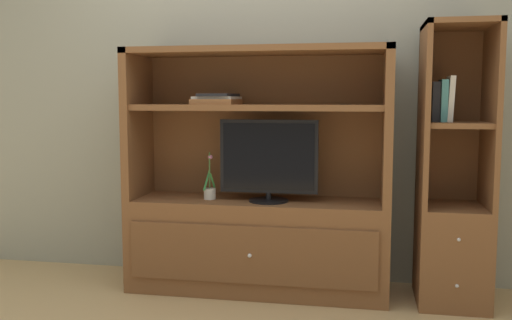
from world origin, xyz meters
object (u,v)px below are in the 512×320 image
object	(u,v)px
tv_monitor	(269,160)
potted_plant	(210,191)
media_console	(258,214)
bookshelf_tall	(453,210)
upright_book_row	(443,101)
magazine_stack	(217,99)

from	to	relation	value
tv_monitor	potted_plant	xyz separation A→B (m)	(-0.37, 0.01, -0.20)
media_console	bookshelf_tall	world-z (taller)	bookshelf_tall
media_console	potted_plant	distance (m)	0.33
upright_book_row	tv_monitor	bearing A→B (deg)	-177.18
bookshelf_tall	upright_book_row	distance (m)	0.63
media_console	bookshelf_tall	bearing A→B (deg)	0.12
potted_plant	bookshelf_tall	bearing A→B (deg)	1.82
potted_plant	upright_book_row	size ratio (longest dim) A/B	1.12
media_console	potted_plant	world-z (taller)	media_console
bookshelf_tall	upright_book_row	world-z (taller)	bookshelf_tall
upright_book_row	potted_plant	bearing A→B (deg)	-178.49
media_console	tv_monitor	world-z (taller)	media_console
potted_plant	media_console	bearing A→B (deg)	8.42
tv_monitor	upright_book_row	distance (m)	1.05
tv_monitor	magazine_stack	size ratio (longest dim) A/B	2.03
media_console	magazine_stack	distance (m)	0.75
potted_plant	bookshelf_tall	distance (m)	1.44
magazine_stack	upright_book_row	world-z (taller)	upright_book_row
tv_monitor	bookshelf_tall	distance (m)	1.11
media_console	potted_plant	bearing A→B (deg)	-171.58
potted_plant	magazine_stack	xyz separation A→B (m)	(0.04, 0.03, 0.56)
potted_plant	upright_book_row	bearing A→B (deg)	1.51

